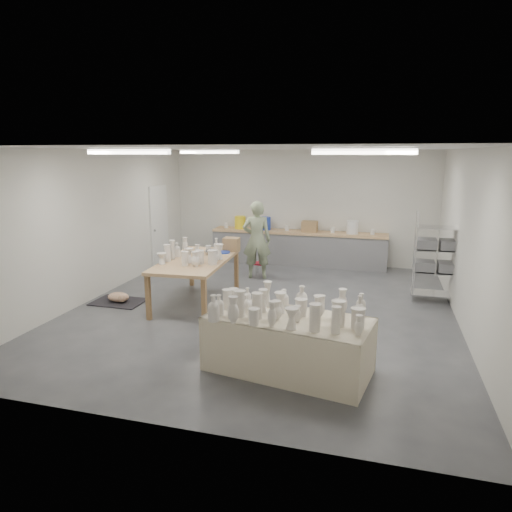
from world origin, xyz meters
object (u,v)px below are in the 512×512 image
(drying_table, at_px, (288,340))
(red_stool, at_px, (260,264))
(potter, at_px, (257,240))
(work_table, at_px, (199,259))

(drying_table, distance_m, red_stool, 5.03)
(potter, xyz_separation_m, red_stool, (0.00, 0.27, -0.65))
(work_table, distance_m, potter, 2.13)
(work_table, height_order, potter, potter)
(potter, bearing_deg, drying_table, 98.58)
(drying_table, bearing_deg, work_table, 143.22)
(drying_table, distance_m, work_table, 3.37)
(red_stool, bearing_deg, work_table, -105.08)
(work_table, relative_size, red_stool, 6.93)
(drying_table, xyz_separation_m, red_stool, (-1.67, 4.75, -0.17))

